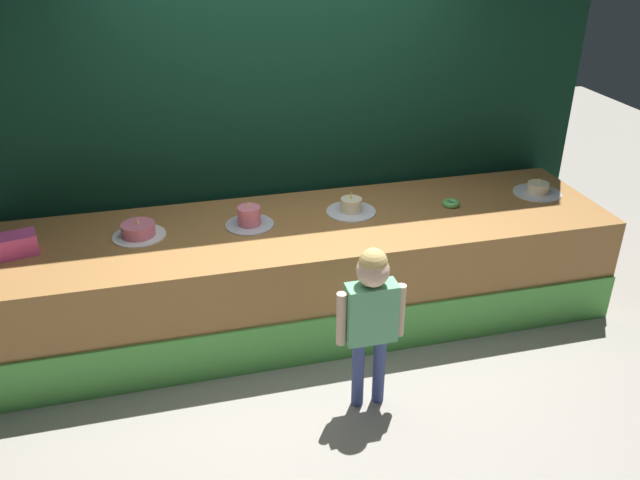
% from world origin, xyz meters
% --- Properties ---
extents(ground_plane, '(12.00, 12.00, 0.00)m').
position_xyz_m(ground_plane, '(0.00, 0.00, 0.00)').
color(ground_plane, gray).
extents(stage_platform, '(4.30, 1.10, 0.76)m').
position_xyz_m(stage_platform, '(0.00, 0.54, 0.38)').
color(stage_platform, '#9E6B38').
rests_on(stage_platform, ground_plane).
extents(curtain_backdrop, '(4.75, 0.08, 3.15)m').
position_xyz_m(curtain_backdrop, '(0.00, 1.18, 1.58)').
color(curtain_backdrop, black).
rests_on(curtain_backdrop, ground_plane).
extents(child_figure, '(0.41, 0.19, 1.06)m').
position_xyz_m(child_figure, '(0.16, -0.46, 0.68)').
color(child_figure, '#3F4C8C').
rests_on(child_figure, ground_plane).
extents(pink_box, '(0.26, 0.21, 0.13)m').
position_xyz_m(pink_box, '(-1.83, 0.56, 0.83)').
color(pink_box, '#F550A4').
rests_on(pink_box, stage_platform).
extents(donut, '(0.12, 0.12, 0.04)m').
position_xyz_m(donut, '(1.10, 0.56, 0.78)').
color(donut, '#59B259').
rests_on(donut, stage_platform).
extents(cake_far_left, '(0.35, 0.35, 0.13)m').
position_xyz_m(cake_far_left, '(-1.10, 0.62, 0.80)').
color(cake_far_left, white).
rests_on(cake_far_left, stage_platform).
extents(cake_center_left, '(0.33, 0.33, 0.18)m').
position_xyz_m(cake_center_left, '(-0.37, 0.61, 0.82)').
color(cake_center_left, silver).
rests_on(cake_center_left, stage_platform).
extents(cake_center_right, '(0.35, 0.35, 0.16)m').
position_xyz_m(cake_center_right, '(0.37, 0.64, 0.80)').
color(cake_center_right, silver).
rests_on(cake_center_right, stage_platform).
extents(cake_far_right, '(0.36, 0.36, 0.13)m').
position_xyz_m(cake_far_right, '(1.83, 0.61, 0.79)').
color(cake_far_right, silver).
rests_on(cake_far_right, stage_platform).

